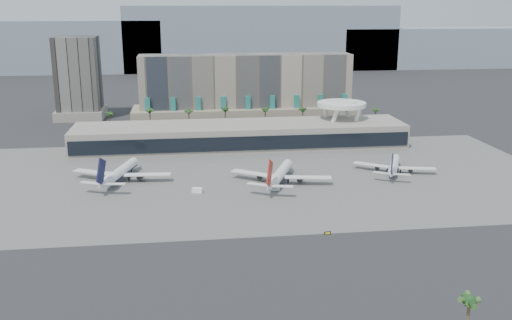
{
  "coord_description": "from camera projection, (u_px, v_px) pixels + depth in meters",
  "views": [
    {
      "loc": [
        -28.82,
        -176.82,
        71.7
      ],
      "look_at": [
        -0.91,
        40.0,
        11.75
      ],
      "focal_mm": 40.0,
      "sensor_mm": 36.0,
      "label": 1
    }
  ],
  "objects": [
    {
      "name": "mountain_ridge",
      "position": [
        232.0,
        43.0,
        636.72
      ],
      "size": [
        680.0,
        60.0,
        70.0
      ],
      "color": "gray",
      "rests_on": "ground"
    },
    {
      "name": "hotel",
      "position": [
        246.0,
        95.0,
        355.25
      ],
      "size": [
        140.0,
        30.0,
        42.0
      ],
      "color": "tan",
      "rests_on": "ground"
    },
    {
      "name": "airliner_right",
      "position": [
        394.0,
        166.0,
        249.87
      ],
      "size": [
        33.51,
        34.49,
        12.78
      ],
      "rotation": [
        0.0,
        0.0,
        -0.43
      ],
      "color": "white",
      "rests_on": "ground"
    },
    {
      "name": "office_tower",
      "position": [
        79.0,
        83.0,
        365.17
      ],
      "size": [
        30.0,
        30.0,
        52.0
      ],
      "color": "black",
      "rests_on": "ground"
    },
    {
      "name": "taxiway_sign",
      "position": [
        328.0,
        233.0,
        183.4
      ],
      "size": [
        2.2,
        0.62,
        0.99
      ],
      "rotation": [
        0.0,
        0.0,
        0.14
      ],
      "color": "black",
      "rests_on": "ground"
    },
    {
      "name": "ground",
      "position": [
        274.0,
        225.0,
        191.64
      ],
      "size": [
        900.0,
        900.0,
        0.0
      ],
      "primitive_type": "plane",
      "color": "#232326",
      "rests_on": "ground"
    },
    {
      "name": "near_palm_b",
      "position": [
        469.0,
        308.0,
        117.94
      ],
      "size": [
        6.0,
        6.0,
        13.89
      ],
      "color": "brown",
      "rests_on": "ground"
    },
    {
      "name": "service_vehicle_a",
      "position": [
        197.0,
        190.0,
        223.86
      ],
      "size": [
        4.4,
        3.1,
        1.95
      ],
      "primitive_type": "cube",
      "rotation": [
        0.0,
        0.0,
        -0.32
      ],
      "color": "white",
      "rests_on": "ground"
    },
    {
      "name": "airliner_left",
      "position": [
        120.0,
        172.0,
        237.77
      ],
      "size": [
        41.42,
        42.94,
        15.19
      ],
      "rotation": [
        0.0,
        0.0,
        -0.28
      ],
      "color": "white",
      "rests_on": "ground"
    },
    {
      "name": "service_vehicle_b",
      "position": [
        275.0,
        188.0,
        226.92
      ],
      "size": [
        3.32,
        2.04,
        1.65
      ],
      "primitive_type": "cube",
      "rotation": [
        0.0,
        0.0,
        0.07
      ],
      "color": "white",
      "rests_on": "ground"
    },
    {
      "name": "airliner_centre",
      "position": [
        280.0,
        174.0,
        235.1
      ],
      "size": [
        40.5,
        41.77,
        15.23
      ],
      "rotation": [
        0.0,
        0.0,
        -0.38
      ],
      "color": "white",
      "rests_on": "ground"
    },
    {
      "name": "palm_row",
      "position": [
        246.0,
        114.0,
        328.42
      ],
      "size": [
        157.8,
        2.8,
        13.1
      ],
      "color": "brown",
      "rests_on": "ground"
    },
    {
      "name": "apron_pad",
      "position": [
        254.0,
        177.0,
        244.24
      ],
      "size": [
        260.0,
        130.0,
        0.06
      ],
      "primitive_type": "cube",
      "color": "#5B5B59",
      "rests_on": "ground"
    },
    {
      "name": "saucer_structure",
      "position": [
        341.0,
        107.0,
        304.48
      ],
      "size": [
        26.0,
        26.0,
        21.89
      ],
      "color": "white",
      "rests_on": "ground"
    },
    {
      "name": "terminal",
      "position": [
        241.0,
        134.0,
        294.98
      ],
      "size": [
        170.0,
        32.5,
        14.5
      ],
      "color": "#A69F92",
      "rests_on": "ground"
    }
  ]
}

